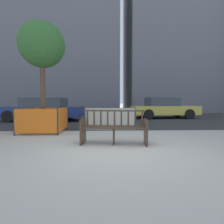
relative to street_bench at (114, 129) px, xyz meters
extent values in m
plane|color=#B7B2A8|center=(0.00, -0.62, -0.40)|extent=(200.00, 200.00, 0.00)
cube|color=#333335|center=(0.00, 8.08, -0.39)|extent=(120.00, 12.00, 0.01)
cube|color=#473323|center=(-0.82, 0.06, -0.07)|extent=(0.11, 0.52, 0.66)
cube|color=#473323|center=(0.81, -0.12, -0.07)|extent=(0.11, 0.52, 0.66)
cube|color=#473323|center=(0.00, -0.03, -0.17)|extent=(0.08, 0.33, 0.45)
cube|color=#473323|center=(-0.03, -0.25, 0.05)|extent=(1.60, 0.24, 0.02)
cube|color=#473323|center=(-0.02, -0.14, 0.05)|extent=(1.60, 0.24, 0.02)
cube|color=#473323|center=(0.00, -0.03, 0.05)|extent=(1.60, 0.24, 0.02)
cube|color=#473323|center=(0.01, 0.09, 0.05)|extent=(1.60, 0.24, 0.02)
cube|color=#473323|center=(0.02, 0.20, 0.05)|extent=(1.60, 0.24, 0.02)
cube|color=#473323|center=(0.02, 0.21, 0.46)|extent=(1.59, 0.21, 0.04)
cube|color=#473323|center=(-0.72, 0.29, 0.25)|extent=(0.05, 0.03, 0.38)
cube|color=#473323|center=(-0.54, 0.27, 0.25)|extent=(0.05, 0.03, 0.38)
cube|color=#473323|center=(-0.35, 0.25, 0.25)|extent=(0.05, 0.03, 0.38)
cube|color=#473323|center=(-0.16, 0.23, 0.25)|extent=(0.05, 0.03, 0.38)
cube|color=#473323|center=(0.02, 0.21, 0.25)|extent=(0.05, 0.03, 0.38)
cube|color=#473323|center=(0.21, 0.19, 0.25)|extent=(0.05, 0.03, 0.38)
cube|color=#473323|center=(0.40, 0.17, 0.25)|extent=(0.05, 0.03, 0.38)
cube|color=#473323|center=(0.58, 0.15, 0.25)|extent=(0.05, 0.03, 0.38)
cube|color=#473323|center=(0.77, 0.13, 0.25)|extent=(0.05, 0.03, 0.38)
cube|color=#473323|center=(-0.82, 0.04, 0.25)|extent=(0.10, 0.46, 0.03)
cube|color=#473323|center=(0.81, -0.14, 0.25)|extent=(0.10, 0.46, 0.03)
cube|color=#ADA89E|center=(-0.04, 2.67, -0.28)|extent=(2.02, 0.74, 0.24)
cube|color=#ADA89E|center=(-0.04, 2.67, 0.14)|extent=(2.01, 0.36, 0.60)
cylinder|color=brown|center=(-2.49, 1.90, 0.93)|extent=(0.18, 0.18, 2.65)
sphere|color=#387033|center=(-2.49, 1.90, 2.74)|extent=(1.62, 1.62, 1.62)
cylinder|color=#2D2D33|center=(-3.20, 1.20, 0.07)|extent=(0.05, 0.05, 0.94)
cylinder|color=#2D2D33|center=(-1.79, 1.20, 0.07)|extent=(0.05, 0.05, 0.94)
cylinder|color=#2D2D33|center=(-3.20, 2.61, 0.07)|extent=(0.05, 0.05, 0.94)
cylinder|color=#2D2D33|center=(-1.79, 2.61, 0.07)|extent=(0.05, 0.05, 0.94)
cube|color=orange|center=(-2.49, 1.20, 0.07)|extent=(1.40, 0.03, 0.79)
cube|color=orange|center=(-2.49, 2.61, 0.07)|extent=(1.40, 0.03, 0.79)
cube|color=orange|center=(-3.20, 1.90, 0.07)|extent=(0.03, 1.40, 0.79)
cube|color=orange|center=(-1.79, 1.90, 0.07)|extent=(0.03, 1.40, 0.79)
cube|color=#DBC64C|center=(3.70, 7.12, 0.14)|extent=(4.35, 2.05, 0.56)
cube|color=#38424C|center=(3.53, 7.12, 0.70)|extent=(2.01, 1.71, 0.56)
cylinder|color=black|center=(4.97, 8.06, -0.08)|extent=(0.65, 0.25, 0.64)
cylinder|color=black|center=(5.06, 6.32, -0.08)|extent=(0.65, 0.25, 0.64)
cylinder|color=black|center=(2.33, 7.93, -0.08)|extent=(0.65, 0.25, 0.64)
cylinder|color=black|center=(2.42, 6.19, -0.08)|extent=(0.65, 0.25, 0.64)
cube|color=navy|center=(-3.94, 5.71, 0.14)|extent=(4.69, 2.05, 0.56)
cube|color=#38424C|center=(-3.76, 5.71, 0.68)|extent=(2.33, 1.74, 0.51)
cylinder|color=black|center=(-5.41, 4.87, -0.08)|extent=(0.65, 0.24, 0.64)
cylinder|color=black|center=(-5.34, 6.66, -0.08)|extent=(0.65, 0.24, 0.64)
cylinder|color=black|center=(-2.54, 4.77, -0.08)|extent=(0.65, 0.24, 0.64)
cylinder|color=black|center=(-2.48, 6.55, -0.08)|extent=(0.65, 0.24, 0.64)
cube|color=slate|center=(7.76, 16.35, 8.13)|extent=(11.02, 9.02, 17.05)
camera|label=1|loc=(-0.20, -4.53, 0.71)|focal=28.00mm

